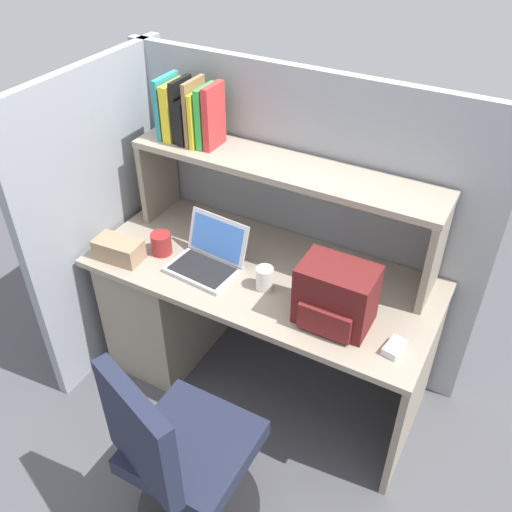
{
  "coord_description": "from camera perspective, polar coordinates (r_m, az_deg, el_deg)",
  "views": [
    {
      "loc": [
        0.94,
        -1.75,
        2.32
      ],
      "look_at": [
        0.0,
        -0.05,
        0.85
      ],
      "focal_mm": 39.25,
      "sensor_mm": 36.0,
      "label": 1
    }
  ],
  "objects": [
    {
      "name": "laptop",
      "position": [
        2.55,
        -4.84,
        -0.16
      ],
      "size": [
        0.33,
        0.29,
        0.22
      ],
      "color": "#B7BABF",
      "rests_on": "desk"
    },
    {
      "name": "desk",
      "position": [
        2.91,
        -6.26,
        -4.24
      ],
      "size": [
        1.6,
        0.7,
        0.73
      ],
      "color": "gray",
      "rests_on": "ground_plane"
    },
    {
      "name": "paper_cup",
      "position": [
        2.42,
        0.89,
        -2.29
      ],
      "size": [
        0.08,
        0.08,
        0.11
      ],
      "primitive_type": "cylinder",
      "color": "white",
      "rests_on": "desk"
    },
    {
      "name": "cubicle_partition_left",
      "position": [
        2.91,
        -14.86,
        3.7
      ],
      "size": [
        0.05,
        1.06,
        1.55
      ],
      "primitive_type": "cube",
      "color": "gray",
      "rests_on": "ground_plane"
    },
    {
      "name": "computer_mouse",
      "position": [
        2.24,
        13.93,
        -9.04
      ],
      "size": [
        0.08,
        0.11,
        0.03
      ],
      "primitive_type": "cube",
      "rotation": [
        0.0,
        0.0,
        -0.17
      ],
      "color": "silver",
      "rests_on": "desk"
    },
    {
      "name": "overhead_hutch",
      "position": [
        2.49,
        2.8,
        7.31
      ],
      "size": [
        1.44,
        0.28,
        0.45
      ],
      "color": "gray",
      "rests_on": "desk"
    },
    {
      "name": "snack_canister",
      "position": [
        2.66,
        -9.62,
        1.26
      ],
      "size": [
        0.1,
        0.1,
        0.1
      ],
      "primitive_type": "cylinder",
      "color": "maroon",
      "rests_on": "desk"
    },
    {
      "name": "cubicle_partition_rear",
      "position": [
        2.79,
        4.27,
        3.44
      ],
      "size": [
        1.84,
        0.05,
        1.55
      ],
      "primitive_type": "cube",
      "color": "gray",
      "rests_on": "ground_plane"
    },
    {
      "name": "backpack",
      "position": [
        2.24,
        8.1,
        -4.08
      ],
      "size": [
        0.3,
        0.23,
        0.27
      ],
      "color": "#591919",
      "rests_on": "desk"
    },
    {
      "name": "tissue_box",
      "position": [
        2.67,
        -13.81,
        0.63
      ],
      "size": [
        0.23,
        0.14,
        0.1
      ],
      "primitive_type": "cube",
      "rotation": [
        0.0,
        0.0,
        0.07
      ],
      "color": "#9E7F60",
      "rests_on": "desk"
    },
    {
      "name": "office_chair",
      "position": [
        2.3,
        -7.57,
        -20.23
      ],
      "size": [
        0.53,
        0.54,
        0.93
      ],
      "rotation": [
        0.0,
        0.0,
        2.79
      ],
      "color": "black",
      "rests_on": "ground_plane"
    },
    {
      "name": "ground_plane",
      "position": [
        3.05,
        0.46,
        -12.31
      ],
      "size": [
        8.0,
        8.0,
        0.0
      ],
      "primitive_type": "plane",
      "color": "#4C4C51"
    },
    {
      "name": "reference_books_on_shelf",
      "position": [
        2.62,
        -6.78,
        14.26
      ],
      "size": [
        0.28,
        0.18,
        0.29
      ],
      "color": "teal",
      "rests_on": "overhead_hutch"
    }
  ]
}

